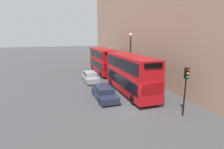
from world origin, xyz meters
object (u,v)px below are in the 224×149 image
bus_second_in_queue (103,60)px  traffic_light (186,82)px  car_hatchback (90,77)px  bus_leading (130,73)px  car_dark_sedan (104,92)px

bus_second_in_queue → traffic_light: size_ratio=2.41×
traffic_light → car_hatchback: bearing=111.0°
bus_leading → traffic_light: bearing=-75.6°
bus_second_in_queue → car_hatchback: 6.69m
car_dark_sedan → traffic_light: traffic_light is taller
bus_second_in_queue → traffic_light: 19.19m
car_dark_sedan → bus_leading: bearing=16.3°
bus_leading → car_dark_sedan: bearing=-163.7°
bus_second_in_queue → car_dark_sedan: bearing=-104.6°
bus_leading → car_hatchback: bearing=117.5°
car_dark_sedan → car_hatchback: 7.54m
bus_second_in_queue → traffic_light: (1.80, -19.09, 0.59)m
bus_leading → car_dark_sedan: bus_leading is taller
bus_second_in_queue → car_hatchback: size_ratio=2.28×
bus_leading → bus_second_in_queue: size_ratio=1.00×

